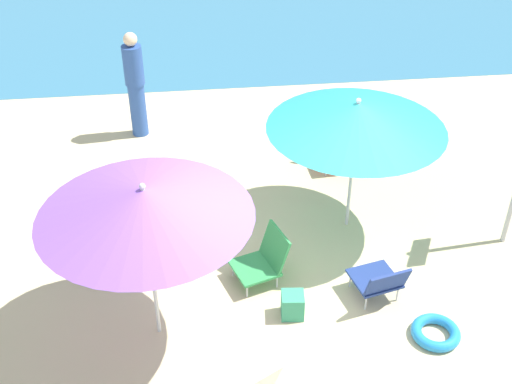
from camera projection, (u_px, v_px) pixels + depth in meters
ground_plane at (295, 284)px, 7.52m from camera, size 40.00×40.00×0.00m
umbrella_purple at (144, 203)px, 5.99m from camera, size 2.02×2.02×1.87m
umbrella_teal at (357, 116)px, 7.54m from camera, size 2.08×2.08×1.78m
beach_chair_b at (264, 258)px, 7.43m from camera, size 0.68×0.64×0.62m
beach_chair_d at (335, 145)px, 9.39m from camera, size 0.52×0.52×0.59m
beach_chair_e at (380, 280)px, 7.16m from camera, size 0.60×0.65×0.54m
person_a at (135, 85)px, 9.82m from camera, size 0.29×0.29×1.64m
person_b at (120, 233)px, 7.50m from camera, size 0.57×0.50×0.97m
swim_ring at (436, 332)px, 6.85m from camera, size 0.51×0.51×0.11m
beach_bag at (293, 305)px, 7.05m from camera, size 0.26×0.25×0.29m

